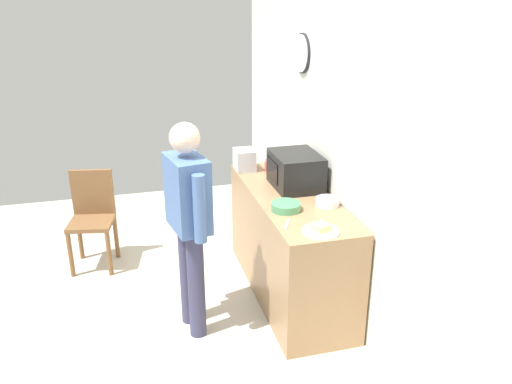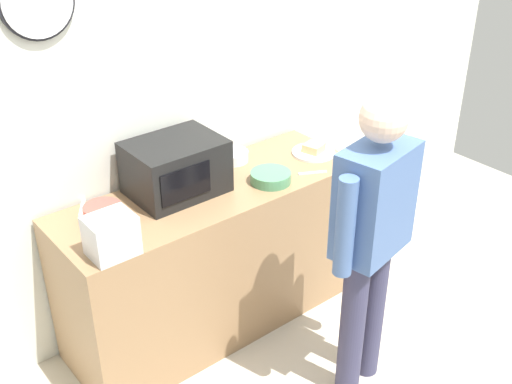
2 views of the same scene
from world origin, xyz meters
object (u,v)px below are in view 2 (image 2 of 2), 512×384
fork_utensil (82,208)px  mixing_bowl (233,156)px  cereal_bowl (103,214)px  spoon_utensil (313,173)px  toaster (111,236)px  person_standing (372,231)px  salad_bowl (271,177)px  sandwich_plate (313,151)px  microwave (176,167)px

fork_utensil → mixing_bowl: bearing=-3.1°
mixing_bowl → fork_utensil: (-0.96, 0.05, -0.03)m
cereal_bowl → spoon_utensil: cereal_bowl is taller
toaster → person_standing: 1.24m
person_standing → salad_bowl: bearing=90.2°
sandwich_plate → fork_utensil: bearing=168.5°
person_standing → mixing_bowl: bearing=90.3°
microwave → fork_utensil: size_ratio=2.94×
microwave → cereal_bowl: bearing=-174.8°
microwave → mixing_bowl: size_ratio=2.69×
microwave → salad_bowl: 0.54m
cereal_bowl → mixing_bowl: size_ratio=1.04×
fork_utensil → person_standing: 1.51m
microwave → person_standing: (0.47, -1.00, -0.10)m
cereal_bowl → mixing_bowl: (0.94, 0.15, -0.02)m
microwave → toaster: microwave is taller
spoon_utensil → person_standing: (-0.25, -0.68, 0.05)m
microwave → person_standing: person_standing is taller
cereal_bowl → mixing_bowl: 0.95m
microwave → salad_bowl: size_ratio=2.15×
cereal_bowl → sandwich_plate: bearing=-3.5°
microwave → fork_utensil: microwave is taller
cereal_bowl → fork_utensil: bearing=96.6°
sandwich_plate → cereal_bowl: bearing=176.5°
toaster → fork_utensil: (0.07, 0.48, -0.10)m
mixing_bowl → spoon_utensil: 0.50m
person_standing → microwave: bearing=115.5°
sandwich_plate → salad_bowl: bearing=-165.5°
microwave → toaster: bearing=-150.5°
salad_bowl → mixing_bowl: 0.35m
cereal_bowl → spoon_utensil: 1.23m
sandwich_plate → fork_utensil: size_ratio=1.57×
salad_bowl → cereal_bowl: 0.96m
spoon_utensil → person_standing: 0.73m
sandwich_plate → cereal_bowl: 1.38m
spoon_utensil → cereal_bowl: bearing=167.2°
salad_bowl → toaster: (-1.03, -0.07, 0.07)m
salad_bowl → fork_utensil: 1.04m
salad_bowl → spoon_utensil: salad_bowl is taller
person_standing → fork_utensil: bearing=129.8°
salad_bowl → spoon_utensil: 0.27m
spoon_utensil → microwave: bearing=156.6°
fork_utensil → person_standing: bearing=-50.2°
sandwich_plate → mixing_bowl: size_ratio=1.43×
toaster → person_standing: bearing=-33.4°
salad_bowl → person_standing: (0.00, -0.76, 0.02)m
person_standing → toaster: bearing=146.6°
mixing_bowl → fork_utensil: 0.96m
salad_bowl → fork_utensil: size_ratio=1.37×
sandwich_plate → cereal_bowl: cereal_bowl is taller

